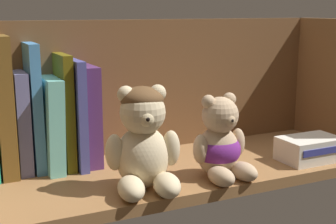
% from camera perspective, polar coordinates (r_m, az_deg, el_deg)
% --- Properties ---
extents(shelf_board, '(0.81, 0.26, 0.02)m').
position_cam_1_polar(shelf_board, '(0.89, -0.19, -7.37)').
color(shelf_board, olive).
rests_on(shelf_board, ground).
extents(shelf_back_panel, '(0.83, 0.01, 0.29)m').
position_cam_1_polar(shelf_back_panel, '(0.97, -3.63, 2.48)').
color(shelf_back_panel, brown).
rests_on(shelf_back_panel, ground).
extents(book_4, '(0.03, 0.12, 0.24)m').
position_cam_1_polar(book_4, '(0.88, -19.10, 0.74)').
color(book_4, brown).
rests_on(book_4, shelf_board).
extents(book_5, '(0.02, 0.10, 0.18)m').
position_cam_1_polar(book_5, '(0.89, -17.15, -1.07)').
color(book_5, slate).
rests_on(book_5, shelf_board).
extents(book_6, '(0.02, 0.11, 0.23)m').
position_cam_1_polar(book_6, '(0.89, -15.76, 0.59)').
color(book_6, '#4383BF').
rests_on(book_6, shelf_board).
extents(book_7, '(0.03, 0.15, 0.17)m').
position_cam_1_polar(book_7, '(0.90, -14.02, -1.14)').
color(book_7, '#70C6BB').
rests_on(book_7, shelf_board).
extents(book_8, '(0.02, 0.13, 0.21)m').
position_cam_1_polar(book_8, '(0.90, -12.49, 0.25)').
color(book_8, '#594D0D').
rests_on(book_8, shelf_board).
extents(book_9, '(0.02, 0.15, 0.20)m').
position_cam_1_polar(book_9, '(0.91, -11.26, 0.05)').
color(book_9, '#444790').
rests_on(book_9, shelf_board).
extents(book_10, '(0.03, 0.12, 0.19)m').
position_cam_1_polar(book_10, '(0.92, -9.75, -0.21)').
color(book_10, '#4E2960').
rests_on(book_10, shelf_board).
extents(teddy_bear_larger, '(0.13, 0.13, 0.17)m').
position_cam_1_polar(teddy_bear_larger, '(0.77, -2.94, -3.47)').
color(teddy_bear_larger, beige).
rests_on(teddy_bear_larger, shelf_board).
extents(teddy_bear_smaller, '(0.11, 0.11, 0.15)m').
position_cam_1_polar(teddy_bear_smaller, '(0.83, 6.18, -3.90)').
color(teddy_bear_smaller, tan).
rests_on(teddy_bear_smaller, shelf_board).
extents(small_product_box, '(0.12, 0.08, 0.05)m').
position_cam_1_polar(small_product_box, '(0.96, 16.50, -4.22)').
color(small_product_box, silver).
rests_on(small_product_box, shelf_board).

